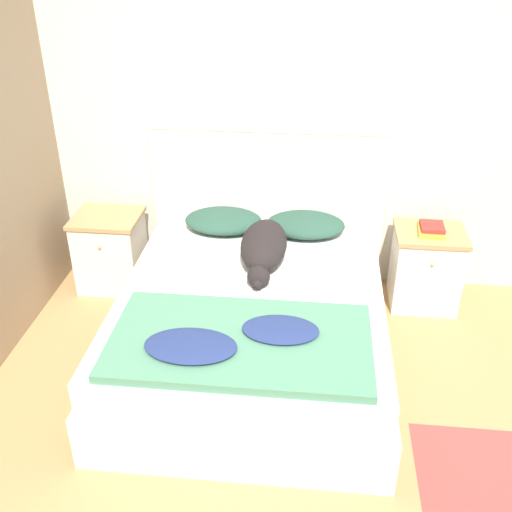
{
  "coord_description": "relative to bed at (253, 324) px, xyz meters",
  "views": [
    {
      "loc": [
        0.3,
        -1.85,
        2.39
      ],
      "look_at": [
        -0.03,
        1.27,
        0.62
      ],
      "focal_mm": 42.0,
      "sensor_mm": 36.0,
      "label": 1
    }
  ],
  "objects": [
    {
      "name": "ground_plane",
      "position": [
        0.03,
        -1.07,
        -0.25
      ],
      "size": [
        16.0,
        16.0,
        0.0
      ],
      "primitive_type": "plane",
      "color": "tan"
    },
    {
      "name": "wall_back",
      "position": [
        0.03,
        1.06,
        1.02
      ],
      "size": [
        9.0,
        0.06,
        2.55
      ],
      "color": "beige",
      "rests_on": "ground_plane"
    },
    {
      "name": "bed",
      "position": [
        0.0,
        0.0,
        0.0
      ],
      "size": [
        1.56,
        1.92,
        0.52
      ],
      "color": "silver",
      "rests_on": "ground_plane"
    },
    {
      "name": "headboard",
      "position": [
        0.0,
        0.98,
        0.36
      ],
      "size": [
        1.64,
        0.06,
        1.18
      ],
      "color": "silver",
      "rests_on": "ground_plane"
    },
    {
      "name": "nightstand_left",
      "position": [
        -1.12,
        0.75,
        0.03
      ],
      "size": [
        0.47,
        0.41,
        0.56
      ],
      "color": "silver",
      "rests_on": "ground_plane"
    },
    {
      "name": "nightstand_right",
      "position": [
        1.12,
        0.75,
        0.03
      ],
      "size": [
        0.47,
        0.41,
        0.56
      ],
      "color": "silver",
      "rests_on": "ground_plane"
    },
    {
      "name": "pillow_left",
      "position": [
        -0.28,
        0.72,
        0.33
      ],
      "size": [
        0.53,
        0.38,
        0.13
      ],
      "color": "#284C3D",
      "rests_on": "bed"
    },
    {
      "name": "pillow_right",
      "position": [
        0.28,
        0.72,
        0.33
      ],
      "size": [
        0.53,
        0.38,
        0.13
      ],
      "color": "#284C3D",
      "rests_on": "bed"
    },
    {
      "name": "quilt",
      "position": [
        -0.01,
        -0.55,
        0.29
      ],
      "size": [
        1.31,
        0.72,
        0.08
      ],
      "color": "#4C8466",
      "rests_on": "bed"
    },
    {
      "name": "dog",
      "position": [
        0.04,
        0.32,
        0.36
      ],
      "size": [
        0.29,
        0.8,
        0.21
      ],
      "color": "black",
      "rests_on": "bed"
    },
    {
      "name": "book_stack",
      "position": [
        1.12,
        0.74,
        0.33
      ],
      "size": [
        0.19,
        0.23,
        0.05
      ],
      "color": "gold",
      "rests_on": "nightstand_right"
    }
  ]
}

